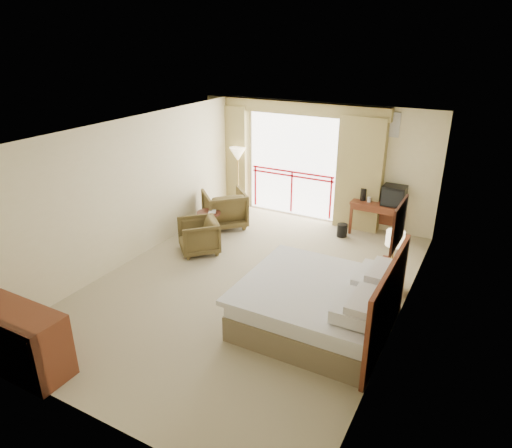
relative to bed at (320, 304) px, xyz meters
The scene contains 29 objects.
floor 1.66m from the bed, 158.15° to the left, with size 7.00×7.00×0.00m, color #998C68.
ceiling 2.83m from the bed, 158.15° to the left, with size 7.00×7.00×0.00m, color white.
wall_back 4.47m from the bed, 110.05° to the left, with size 5.00×5.00×0.00m, color beige.
wall_front 3.41m from the bed, 117.29° to the right, with size 5.00×5.00×0.00m, color beige.
wall_left 4.16m from the bed, behind, with size 7.00×7.00×0.00m, color beige.
wall_right 1.52m from the bed, 30.87° to the left, with size 7.00×7.00×0.00m, color beige.
balcony_door 4.75m from the bed, 119.37° to the left, with size 2.40×2.40×0.00m, color white.
balcony_railing 4.68m from the bed, 119.49° to the left, with size 2.09×0.03×1.02m.
curtain_left 5.65m from the bed, 134.97° to the left, with size 1.00×0.26×2.50m, color olive.
curtain_right 4.10m from the bed, 99.29° to the left, with size 1.00×0.26×2.50m, color olive.
valance 5.08m from the bed, 119.98° to the left, with size 4.40×0.22×0.28m, color olive.
hvac_vent 4.53m from the bed, 92.76° to the left, with size 0.50×0.04×0.50m, color silver.
bed is the anchor object (origin of this frame).
headboard 1.00m from the bed, ahead, with size 0.06×2.10×1.30m, color #592213.
framed_art 1.77m from the bed, ahead, with size 0.04×0.72×0.60m.
nightstand 1.69m from the bed, 66.39° to the left, with size 0.37×0.44×0.53m, color #592213.
table_lamp 1.82m from the bed, 67.05° to the left, with size 0.30×0.30×0.53m.
phone 1.54m from the bed, 65.85° to the left, with size 0.18×0.14×0.08m, color black.
desk 3.86m from the bed, 92.10° to the left, with size 1.12×0.54×0.73m.
tv 3.84m from the bed, 87.61° to the left, with size 0.47×0.37×0.43m.
coffee_maker 3.86m from the bed, 97.37° to the left, with size 0.12×0.12×0.26m, color black.
cup 3.79m from the bed, 95.20° to the left, with size 0.08×0.08×0.11m, color white.
wastebasket 3.42m from the bed, 102.75° to the left, with size 0.22×0.22×0.28m, color black.
armchair_far 4.23m from the bed, 141.47° to the left, with size 0.89×0.91×0.83m, color #483B1D.
armchair_near 3.30m from the bed, 157.95° to the left, with size 0.74×0.76×0.69m, color #483B1D.
side_table 3.82m from the bed, 149.13° to the left, with size 0.51×0.51×0.55m.
book 3.83m from the bed, 149.13° to the left, with size 0.16×0.21×0.02m, color white.
floor_lamp 5.24m from the bed, 133.94° to the left, with size 0.40×0.40×1.56m.
dresser 4.07m from the bed, 137.93° to the right, with size 1.33×0.57×0.89m.
Camera 1 is at (3.41, -6.10, 4.07)m, focal length 32.00 mm.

